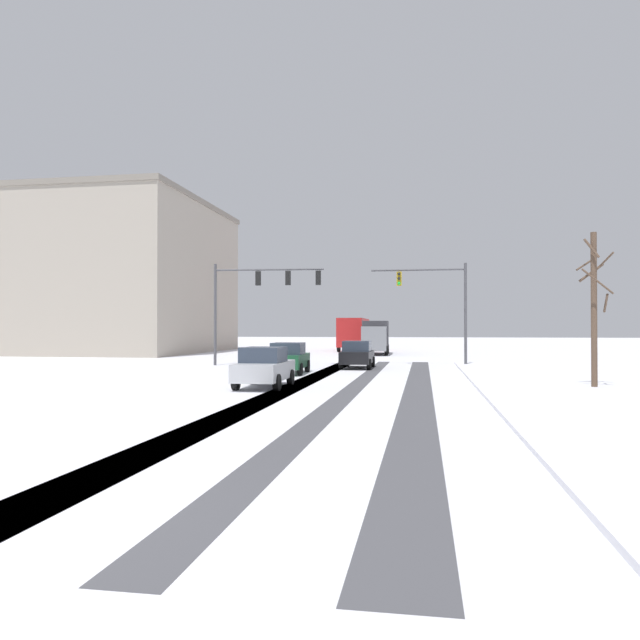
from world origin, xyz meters
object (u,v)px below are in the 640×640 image
office_building_far_left_block (67,279)px  car_silver_third (264,367)px  traffic_signal_near_left (259,290)px  box_truck_delivery (376,336)px  traffic_signal_near_right (439,296)px  bare_tree_sidewalk_mid (594,305)px  car_dark_green_second (288,358)px  car_black_lead (357,354)px  bus_oncoming (354,332)px

office_building_far_left_block → car_silver_third: bearing=-47.7°
traffic_signal_near_left → car_silver_third: size_ratio=1.72×
traffic_signal_near_left → box_truck_delivery: 18.64m
traffic_signal_near_right → office_building_far_left_block: 40.25m
traffic_signal_near_right → bare_tree_sidewalk_mid: (5.87, -12.92, -1.09)m
car_dark_green_second → car_silver_third: bearing=-84.9°
car_black_lead → bus_oncoming: bus_oncoming is taller
car_silver_third → bus_oncoming: bus_oncoming is taller
car_black_lead → car_silver_third: size_ratio=1.00×
car_black_lead → box_truck_delivery: (-0.39, 18.90, 0.82)m
traffic_signal_near_left → car_silver_third: traffic_signal_near_left is taller
bus_oncoming → car_silver_third: bearing=-88.6°
traffic_signal_near_left → bus_oncoming: bearing=83.4°
bus_oncoming → bare_tree_sidewalk_mid: size_ratio=1.76×
traffic_signal_near_left → box_truck_delivery: bearing=70.6°
car_dark_green_second → traffic_signal_near_right: bearing=45.8°
box_truck_delivery → traffic_signal_near_left: bearing=-109.4°
car_black_lead → bus_oncoming: bearing=96.9°
traffic_signal_near_left → car_black_lead: 7.78m
traffic_signal_near_left → bus_oncoming: 26.93m
car_silver_third → bus_oncoming: (-0.95, 40.28, 1.18)m
traffic_signal_near_left → car_dark_green_second: size_ratio=1.70×
bus_oncoming → box_truck_delivery: bearing=-72.0°
office_building_far_left_block → traffic_signal_near_right: bearing=-24.6°
traffic_signal_near_right → traffic_signal_near_left: same height
car_silver_third → office_building_far_left_block: office_building_far_left_block is taller
car_silver_third → box_truck_delivery: bearing=86.2°
bus_oncoming → box_truck_delivery: (3.01, -9.27, -0.36)m
car_silver_third → box_truck_delivery: size_ratio=0.55×
traffic_signal_near_right → box_truck_delivery: 16.64m
office_building_far_left_block → box_truck_delivery: bearing=-2.1°
traffic_signal_near_right → car_silver_third: 17.46m
car_black_lead → bare_tree_sidewalk_mid: 14.59m
traffic_signal_near_right → car_dark_green_second: size_ratio=1.56×
box_truck_delivery → bare_tree_sidewalk_mid: (11.11, -28.47, 1.70)m
car_black_lead → bus_oncoming: size_ratio=0.37×
car_silver_third → bus_oncoming: size_ratio=0.37×
car_dark_green_second → bare_tree_sidewalk_mid: bare_tree_sidewalk_mid is taller
car_silver_third → traffic_signal_near_right: bearing=64.7°
bus_oncoming → bare_tree_sidewalk_mid: 40.32m
bus_oncoming → office_building_far_left_block: size_ratio=0.37×
traffic_signal_near_right → office_building_far_left_block: (-36.50, 16.70, 2.95)m
office_building_far_left_block → car_black_lead: bearing=-32.3°
traffic_signal_near_right → car_black_lead: traffic_signal_near_right is taller
traffic_signal_near_right → car_silver_third: size_ratio=1.58×
bus_oncoming → box_truck_delivery: size_ratio=1.48×
traffic_signal_near_right → box_truck_delivery: bearing=108.6°
traffic_signal_near_left → car_dark_green_second: traffic_signal_near_left is taller
bus_oncoming → car_black_lead: bearing=-83.1°
car_dark_green_second → office_building_far_left_block: bearing=139.0°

